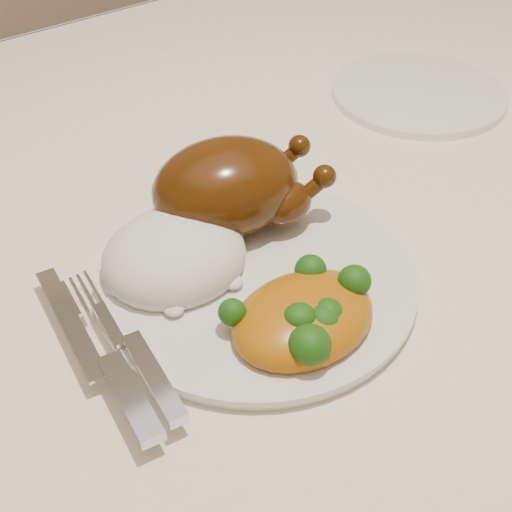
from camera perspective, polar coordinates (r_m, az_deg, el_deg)
dining_table at (r=0.73m, az=-3.84°, el=-3.83°), size 1.60×0.90×0.76m
tablecloth at (r=0.69m, az=-4.10°, el=0.56°), size 1.73×1.03×0.18m
dinner_plate at (r=0.60m, az=-0.00°, el=-1.87°), size 0.28×0.28×0.01m
side_plate at (r=0.90m, az=12.87°, el=12.59°), size 0.26×0.26×0.01m
roast_chicken at (r=0.63m, az=-2.07°, el=5.58°), size 0.17×0.13×0.08m
rice_mound at (r=0.60m, az=-6.54°, el=-0.10°), size 0.13×0.12×0.06m
mac_and_cheese at (r=0.55m, az=4.18°, el=-4.71°), size 0.12×0.10×0.05m
cutlery at (r=0.53m, az=-10.75°, el=-8.41°), size 0.05×0.20×0.01m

